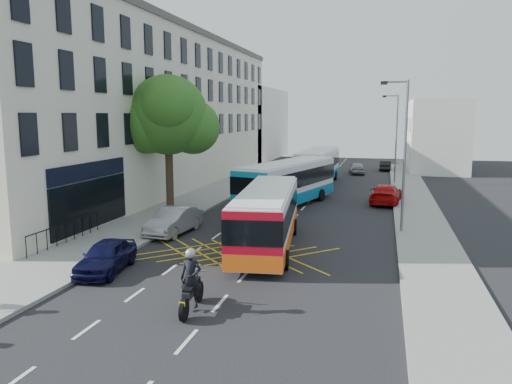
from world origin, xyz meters
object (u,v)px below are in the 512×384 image
Objects in this scene: motorbike at (191,282)px; distant_car_silver at (357,168)px; bus_far at (318,166)px; parked_car_blue at (106,256)px; street_tree at (168,116)px; bus_near at (267,217)px; distant_car_grey at (317,164)px; distant_car_dark at (385,165)px; red_hatchback at (386,194)px; parked_car_silver at (174,221)px; lamp_far at (395,134)px; bus_mid at (288,183)px; lamp_near at (403,148)px.

distant_car_silver is at bearing 80.75° from motorbike.
bus_far reaches higher than parked_car_blue.
street_tree is at bearing 95.01° from parked_car_blue.
motorbike is 5.77m from parked_car_blue.
motorbike is (-0.58, -8.34, -0.52)m from bus_near.
bus_far reaches higher than motorbike.
distant_car_dark is (7.69, 1.28, -0.06)m from distant_car_grey.
motorbike is at bearing -100.76° from bus_near.
red_hatchback is at bearing 52.16° from parked_car_blue.
parked_car_blue is 0.89× the size of parked_car_silver.
distant_car_dark is (-0.70, 11.73, -4.04)m from lamp_far.
street_tree reaches higher than distant_car_grey.
motorbike is (-0.05, -31.39, -0.67)m from bus_far.
bus_near is 8.38m from motorbike.
bus_mid is 17.06m from parked_car_blue.
motorbike is at bearing 78.61° from distant_car_silver.
parked_car_blue is at bearing 76.09° from distant_car_dark.
bus_mid is (-7.38, -13.41, -2.97)m from lamp_far.
lamp_far is 13.98m from distant_car_grey.
bus_near is 2.96× the size of distant_car_dark.
street_tree reaches higher than parked_car_blue.
distant_car_grey is 1.23× the size of distant_car_silver.
motorbike reaches higher than parked_car_blue.
motorbike is at bearing -63.72° from street_tree.
bus_near is at bearing -10.19° from parked_car_silver.
distant_car_dark is (6.14, 13.21, -1.09)m from bus_far.
bus_mid is 2.33× the size of red_hatchback.
lamp_near is 8.36m from bus_near.
distant_car_silver is (3.14, 8.98, -1.02)m from bus_far.
bus_far reaches higher than distant_car_grey.
street_tree is 2.33× the size of distant_car_silver.
bus_near is 4.38× the size of motorbike.
distant_car_grey is (-1.01, 23.86, -1.00)m from bus_mid.
parked_car_silver is 33.67m from distant_car_grey.
street_tree is 14.31m from parked_car_blue.
lamp_near is 28.03m from distant_car_silver.
lamp_far is 25.52m from bus_near.
parked_car_blue is at bearing -140.12° from lamp_near.
parked_car_blue is 0.82× the size of distant_car_grey.
red_hatchback is at bearing 69.69° from motorbike.
lamp_far is 3.35× the size of motorbike.
red_hatchback is 1.05× the size of distant_car_grey.
distant_car_grey is at bearing 10.47° from distant_car_dark.
street_tree reaches higher than distant_car_silver.
parked_car_blue is 6.81m from parked_car_silver.
lamp_near reaches higher than distant_car_dark.
bus_far reaches higher than bus_mid.
distant_car_grey is 7.80m from distant_car_dark.
parked_car_silver is at bearing 73.33° from distant_car_dark.
bus_far reaches higher than bus_near.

